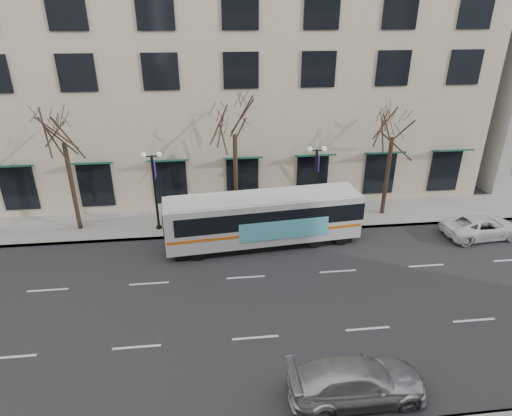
{
  "coord_description": "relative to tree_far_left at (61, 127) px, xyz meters",
  "views": [
    {
      "loc": [
        -1.6,
        -16.52,
        12.8
      ],
      "look_at": [
        0.55,
        2.31,
        4.0
      ],
      "focal_mm": 30.0,
      "sensor_mm": 36.0,
      "label": 1
    }
  ],
  "objects": [
    {
      "name": "ground",
      "position": [
        10.0,
        -8.8,
        -6.7
      ],
      "size": [
        160.0,
        160.0,
        0.0
      ],
      "primitive_type": "plane",
      "color": "black",
      "rests_on": "ground"
    },
    {
      "name": "sidewalk_far",
      "position": [
        15.0,
        0.2,
        -6.62
      ],
      "size": [
        80.0,
        4.0,
        0.15
      ],
      "primitive_type": "cube",
      "color": "gray",
      "rests_on": "ground"
    },
    {
      "name": "building_hotel",
      "position": [
        8.0,
        12.2,
        5.3
      ],
      "size": [
        40.0,
        20.0,
        24.0
      ],
      "primitive_type": "cube",
      "color": "beige",
      "rests_on": "ground"
    },
    {
      "name": "tree_far_left",
      "position": [
        0.0,
        0.0,
        0.0
      ],
      "size": [
        3.6,
        3.6,
        8.34
      ],
      "color": "black",
      "rests_on": "ground"
    },
    {
      "name": "tree_far_mid",
      "position": [
        10.0,
        0.0,
        0.21
      ],
      "size": [
        3.6,
        3.6,
        8.55
      ],
      "color": "black",
      "rests_on": "ground"
    },
    {
      "name": "tree_far_right",
      "position": [
        20.0,
        0.0,
        -0.28
      ],
      "size": [
        3.6,
        3.6,
        8.06
      ],
      "color": "black",
      "rests_on": "ground"
    },
    {
      "name": "lamp_post_left",
      "position": [
        5.01,
        -0.6,
        -3.75
      ],
      "size": [
        1.22,
        0.45,
        5.21
      ],
      "color": "black",
      "rests_on": "ground"
    },
    {
      "name": "lamp_post_right",
      "position": [
        15.01,
        -0.6,
        -3.75
      ],
      "size": [
        1.22,
        0.45,
        5.21
      ],
      "color": "black",
      "rests_on": "ground"
    },
    {
      "name": "city_bus",
      "position": [
        11.45,
        -3.0,
        -5.0
      ],
      "size": [
        11.66,
        3.57,
        3.11
      ],
      "rotation": [
        0.0,
        0.0,
        0.09
      ],
      "color": "silver",
      "rests_on": "ground"
    },
    {
      "name": "silver_car",
      "position": [
        13.28,
        -14.54,
        -5.97
      ],
      "size": [
        5.07,
        2.13,
        1.46
      ],
      "primitive_type": "imported",
      "rotation": [
        0.0,
        0.0,
        1.59
      ],
      "color": "#A3A5AA",
      "rests_on": "ground"
    },
    {
      "name": "white_pickup",
      "position": [
        24.9,
        -3.66,
        -6.03
      ],
      "size": [
        4.99,
        2.59,
        1.34
      ],
      "primitive_type": "imported",
      "rotation": [
        0.0,
        0.0,
        1.65
      ],
      "color": "white",
      "rests_on": "ground"
    }
  ]
}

